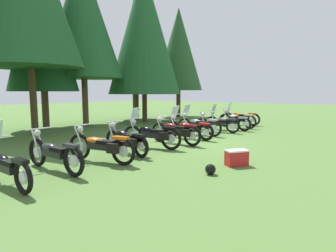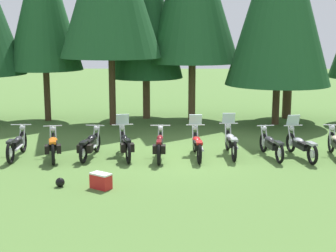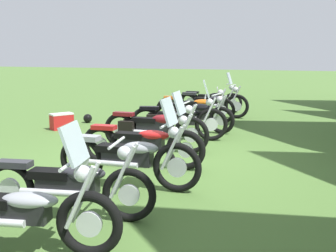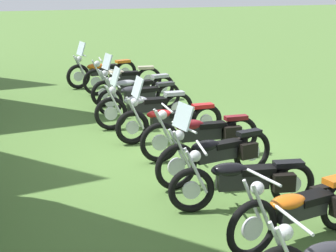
{
  "view_description": "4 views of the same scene",
  "coord_description": "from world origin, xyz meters",
  "px_view_note": "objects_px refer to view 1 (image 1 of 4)",
  "views": [
    {
      "loc": [
        -8.88,
        -6.42,
        1.94
      ],
      "look_at": [
        -0.84,
        -0.01,
        0.68
      ],
      "focal_mm": 29.7,
      "sensor_mm": 36.0,
      "label": 1
    },
    {
      "loc": [
        -0.18,
        -16.32,
        4.19
      ],
      "look_at": [
        -0.38,
        0.74,
        0.94
      ],
      "focal_mm": 53.66,
      "sensor_mm": 36.0,
      "label": 2
    },
    {
      "loc": [
        7.41,
        2.82,
        2.03
      ],
      "look_at": [
        0.32,
        0.43,
        0.71
      ],
      "focal_mm": 45.35,
      "sensor_mm": 36.0,
      "label": 3
    },
    {
      "loc": [
        -9.96,
        3.21,
        3.41
      ],
      "look_at": [
        -0.67,
        0.45,
        0.68
      ],
      "focal_mm": 59.72,
      "sensor_mm": 36.0,
      "label": 4
    }
  ],
  "objects_px": {
    "motorcycle_11": "(240,117)",
    "pine_tree_5": "(144,31)",
    "motorcycle_6": "(188,128)",
    "motorcycle_8": "(217,123)",
    "pine_tree_4": "(82,16)",
    "motorcycle_9": "(227,121)",
    "motorcycle_2": "(102,146)",
    "motorcycle_5": "(176,131)",
    "pine_tree_7": "(179,50)",
    "motorcycle_1": "(54,153)",
    "motorcycle_0": "(5,165)",
    "pine_tree_6": "(135,44)",
    "motorcycle_4": "(152,134)",
    "picnic_cooler": "(237,158)",
    "pine_tree_3": "(41,22)",
    "dropped_helmet": "(210,169)",
    "motorcycle_10": "(237,119)",
    "motorcycle_7": "(198,124)",
    "motorcycle_3": "(126,140)"
  },
  "relations": [
    {
      "from": "motorcycle_11",
      "to": "pine_tree_5",
      "type": "xyz_separation_m",
      "value": [
        -2.07,
        5.74,
        5.3
      ]
    },
    {
      "from": "motorcycle_6",
      "to": "motorcycle_8",
      "type": "height_order",
      "value": "motorcycle_6"
    },
    {
      "from": "pine_tree_4",
      "to": "motorcycle_9",
      "type": "bearing_deg",
      "value": -65.08
    },
    {
      "from": "motorcycle_2",
      "to": "motorcycle_5",
      "type": "distance_m",
      "value": 3.5
    },
    {
      "from": "pine_tree_4",
      "to": "pine_tree_7",
      "type": "xyz_separation_m",
      "value": [
        8.02,
        -0.75,
        -0.93
      ]
    },
    {
      "from": "motorcycle_1",
      "to": "motorcycle_2",
      "type": "xyz_separation_m",
      "value": [
        1.27,
        -0.24,
        0.02
      ]
    },
    {
      "from": "motorcycle_0",
      "to": "pine_tree_7",
      "type": "xyz_separation_m",
      "value": [
        15.31,
        6.87,
        4.74
      ]
    },
    {
      "from": "pine_tree_4",
      "to": "pine_tree_6",
      "type": "xyz_separation_m",
      "value": [
        4.63,
        0.55,
        -0.86
      ]
    },
    {
      "from": "pine_tree_5",
      "to": "motorcycle_2",
      "type": "bearing_deg",
      "value": -143.04
    },
    {
      "from": "motorcycle_4",
      "to": "picnic_cooler",
      "type": "height_order",
      "value": "motorcycle_4"
    },
    {
      "from": "motorcycle_8",
      "to": "picnic_cooler",
      "type": "relative_size",
      "value": 3.4
    },
    {
      "from": "motorcycle_1",
      "to": "motorcycle_2",
      "type": "height_order",
      "value": "motorcycle_2"
    },
    {
      "from": "pine_tree_6",
      "to": "motorcycle_9",
      "type": "bearing_deg",
      "value": -99.08
    },
    {
      "from": "pine_tree_4",
      "to": "pine_tree_6",
      "type": "height_order",
      "value": "pine_tree_4"
    },
    {
      "from": "pine_tree_3",
      "to": "dropped_helmet",
      "type": "distance_m",
      "value": 12.28
    },
    {
      "from": "motorcycle_1",
      "to": "motorcycle_10",
      "type": "xyz_separation_m",
      "value": [
        10.67,
        0.11,
        0.01
      ]
    },
    {
      "from": "motorcycle_6",
      "to": "pine_tree_5",
      "type": "bearing_deg",
      "value": -34.8
    },
    {
      "from": "motorcycle_4",
      "to": "pine_tree_7",
      "type": "xyz_separation_m",
      "value": [
        10.48,
        6.6,
        4.7
      ]
    },
    {
      "from": "motorcycle_5",
      "to": "motorcycle_10",
      "type": "xyz_separation_m",
      "value": [
        5.9,
        0.26,
        -0.01
      ]
    },
    {
      "from": "motorcycle_2",
      "to": "motorcycle_0",
      "type": "bearing_deg",
      "value": 77.77
    },
    {
      "from": "motorcycle_4",
      "to": "dropped_helmet",
      "type": "bearing_deg",
      "value": 142.17
    },
    {
      "from": "motorcycle_2",
      "to": "motorcycle_6",
      "type": "relative_size",
      "value": 0.96
    },
    {
      "from": "motorcycle_7",
      "to": "motorcycle_10",
      "type": "height_order",
      "value": "motorcycle_7"
    },
    {
      "from": "motorcycle_5",
      "to": "dropped_helmet",
      "type": "relative_size",
      "value": 9.17
    },
    {
      "from": "motorcycle_7",
      "to": "dropped_helmet",
      "type": "height_order",
      "value": "motorcycle_7"
    },
    {
      "from": "motorcycle_3",
      "to": "pine_tree_7",
      "type": "height_order",
      "value": "pine_tree_7"
    },
    {
      "from": "pine_tree_6",
      "to": "dropped_helmet",
      "type": "relative_size",
      "value": 34.04
    },
    {
      "from": "motorcycle_10",
      "to": "picnic_cooler",
      "type": "xyz_separation_m",
      "value": [
        -7.4,
        -3.4,
        -0.25
      ]
    },
    {
      "from": "motorcycle_4",
      "to": "motorcycle_6",
      "type": "xyz_separation_m",
      "value": [
        2.39,
        0.12,
        -0.03
      ]
    },
    {
      "from": "motorcycle_8",
      "to": "dropped_helmet",
      "type": "relative_size",
      "value": 8.74
    },
    {
      "from": "motorcycle_11",
      "to": "motorcycle_3",
      "type": "bearing_deg",
      "value": 80.46
    },
    {
      "from": "motorcycle_5",
      "to": "dropped_helmet",
      "type": "bearing_deg",
      "value": 139.14
    },
    {
      "from": "motorcycle_10",
      "to": "pine_tree_7",
      "type": "distance_m",
      "value": 8.73
    },
    {
      "from": "motorcycle_10",
      "to": "motorcycle_2",
      "type": "bearing_deg",
      "value": 95.93
    },
    {
      "from": "motorcycle_0",
      "to": "pine_tree_3",
      "type": "distance_m",
      "value": 10.76
    },
    {
      "from": "motorcycle_5",
      "to": "pine_tree_6",
      "type": "xyz_separation_m",
      "value": [
        5.94,
        8.07,
        4.78
      ]
    },
    {
      "from": "motorcycle_0",
      "to": "pine_tree_3",
      "type": "relative_size",
      "value": 0.24
    },
    {
      "from": "motorcycle_8",
      "to": "pine_tree_7",
      "type": "relative_size",
      "value": 0.27
    },
    {
      "from": "motorcycle_3",
      "to": "motorcycle_10",
      "type": "distance_m",
      "value": 8.23
    },
    {
      "from": "pine_tree_5",
      "to": "pine_tree_3",
      "type": "bearing_deg",
      "value": 165.36
    },
    {
      "from": "motorcycle_5",
      "to": "pine_tree_4",
      "type": "distance_m",
      "value": 9.49
    },
    {
      "from": "motorcycle_3",
      "to": "dropped_helmet",
      "type": "relative_size",
      "value": 8.74
    },
    {
      "from": "pine_tree_5",
      "to": "picnic_cooler",
      "type": "xyz_separation_m",
      "value": [
        -6.57,
        -9.51,
        -5.56
      ]
    },
    {
      "from": "pine_tree_7",
      "to": "picnic_cooler",
      "type": "relative_size",
      "value": 12.78
    },
    {
      "from": "pine_tree_4",
      "to": "motorcycle_7",
      "type": "bearing_deg",
      "value": -81.21
    },
    {
      "from": "motorcycle_2",
      "to": "motorcycle_9",
      "type": "height_order",
      "value": "motorcycle_9"
    },
    {
      "from": "motorcycle_7",
      "to": "pine_tree_3",
      "type": "distance_m",
      "value": 9.49
    },
    {
      "from": "pine_tree_6",
      "to": "motorcycle_10",
      "type": "bearing_deg",
      "value": -90.35
    },
    {
      "from": "motorcycle_6",
      "to": "motorcycle_11",
      "type": "bearing_deg",
      "value": -89.24
    },
    {
      "from": "motorcycle_7",
      "to": "motorcycle_9",
      "type": "distance_m",
      "value": 2.32
    }
  ]
}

